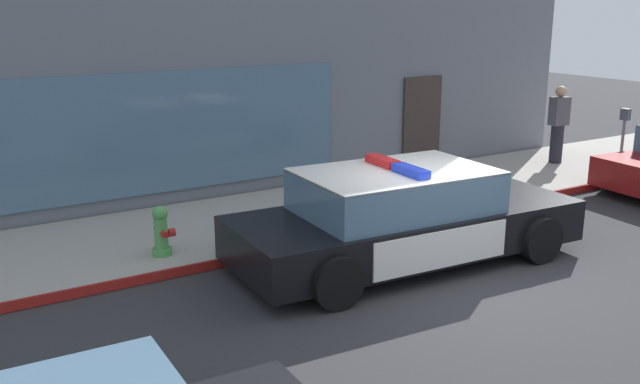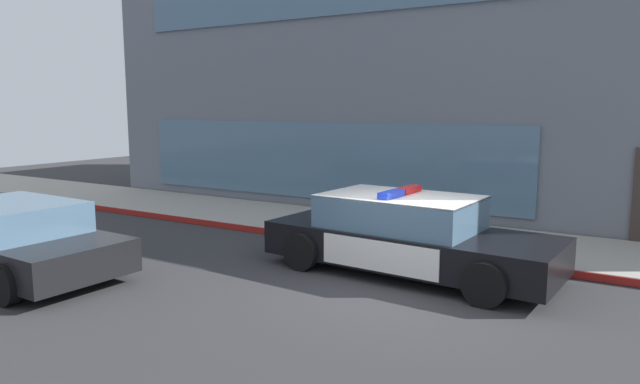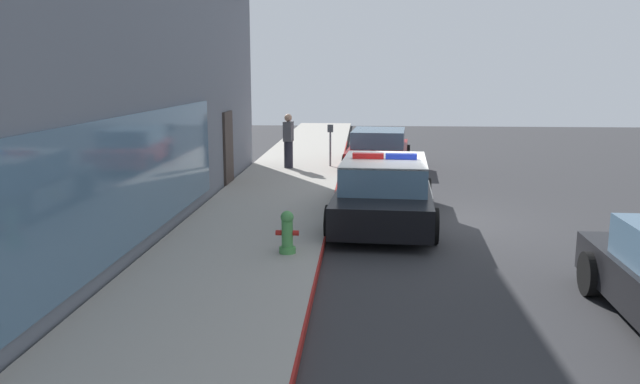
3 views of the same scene
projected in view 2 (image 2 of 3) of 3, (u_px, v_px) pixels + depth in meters
ground at (400, 289)px, 9.26m from camera, size 48.00×48.00×0.00m
sidewalk at (467, 241)px, 12.26m from camera, size 48.00×2.95×0.15m
curb_red_paint at (443, 256)px, 11.00m from camera, size 28.80×0.04×0.14m
storefront_building at (463, 72)px, 18.88m from camera, size 19.77×11.13×8.09m
police_cruiser at (407, 235)px, 10.08m from camera, size 5.19×2.36×1.49m
fire_hydrant at (315, 213)px, 13.09m from camera, size 0.34×0.39×0.73m
car_far_lane at (13, 239)px, 9.97m from camera, size 4.51×2.22×1.29m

